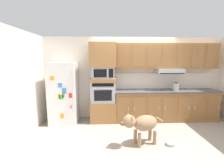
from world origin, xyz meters
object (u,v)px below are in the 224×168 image
Objects in this scene: screwdriver at (162,90)px; electric_kettle at (176,87)px; microwave at (103,72)px; refrigerator at (64,93)px; dog_food_bowl at (171,144)px; dog at (141,124)px; built_in_oven at (103,91)px.

electric_kettle reaches higher than screwdriver.
refrigerator is at bearing -176.57° from microwave.
screwdriver is 0.64× the size of dog_food_bowl.
microwave is (1.13, 0.07, 0.58)m from refrigerator.
refrigerator reaches higher than screwdriver.
screwdriver is 0.53× the size of electric_kettle.
dog is (-1.32, -1.38, -0.56)m from electric_kettle.
dog is at bearing -59.62° from microwave.
dog is at bearing -123.16° from screwdriver.
refrigerator is 2.89m from screwdriver.
microwave is 1.84m from screwdriver.
microwave is 1.92m from dog.
refrigerator reaches higher than built_in_oven.
refrigerator is 3.30m from electric_kettle.
refrigerator is 1.13m from built_in_oven.
microwave reaches higher than dog.
screwdriver is 1.76m from dog_food_bowl.
dog is at bearing 174.04° from dog_food_bowl.
built_in_oven is at bearing 3.43° from refrigerator.
screwdriver is 1.75m from dog.
built_in_oven is at bearing 179.23° from microwave.
microwave reaches higher than electric_kettle.
dog is 5.17× the size of dog_food_bowl.
electric_kettle is (3.29, 0.02, 0.15)m from refrigerator.
dog is (1.97, -1.36, -0.40)m from refrigerator.
microwave is 3.22× the size of dog_food_bowl.
electric_kettle reaches higher than dog.
refrigerator is 8.80× the size of dog_food_bowl.
dog_food_bowl is (-0.28, -1.48, -0.90)m from screwdriver.
dog_food_bowl is (2.61, -1.43, -0.85)m from refrigerator.
refrigerator is at bearing -179.64° from electric_kettle.
dog_food_bowl is (1.48, -1.49, -0.87)m from built_in_oven.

